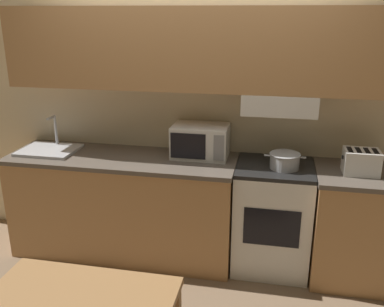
{
  "coord_description": "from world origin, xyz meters",
  "views": [
    {
      "loc": [
        0.64,
        -3.5,
        2.05
      ],
      "look_at": [
        0.05,
        -0.56,
        1.04
      ],
      "focal_mm": 40.0,
      "sensor_mm": 36.0,
      "label": 1
    }
  ],
  "objects_px": {
    "toaster": "(361,162)",
    "cooking_pot": "(285,160)",
    "sink_basin": "(49,149)",
    "microwave": "(201,141)",
    "stove_range": "(272,217)"
  },
  "relations": [
    {
      "from": "cooking_pot",
      "to": "toaster",
      "type": "bearing_deg",
      "value": -0.13
    },
    {
      "from": "toaster",
      "to": "sink_basin",
      "type": "height_order",
      "value": "sink_basin"
    },
    {
      "from": "stove_range",
      "to": "sink_basin",
      "type": "height_order",
      "value": "sink_basin"
    },
    {
      "from": "stove_range",
      "to": "microwave",
      "type": "xyz_separation_m",
      "value": [
        -0.62,
        0.11,
        0.58
      ]
    },
    {
      "from": "cooking_pot",
      "to": "microwave",
      "type": "xyz_separation_m",
      "value": [
        -0.69,
        0.15,
        0.07
      ]
    },
    {
      "from": "stove_range",
      "to": "toaster",
      "type": "height_order",
      "value": "toaster"
    },
    {
      "from": "stove_range",
      "to": "microwave",
      "type": "bearing_deg",
      "value": 169.98
    },
    {
      "from": "microwave",
      "to": "stove_range",
      "type": "bearing_deg",
      "value": -10.02
    },
    {
      "from": "microwave",
      "to": "sink_basin",
      "type": "bearing_deg",
      "value": -174.3
    },
    {
      "from": "cooking_pot",
      "to": "toaster",
      "type": "relative_size",
      "value": 1.18
    },
    {
      "from": "sink_basin",
      "to": "microwave",
      "type": "bearing_deg",
      "value": 5.7
    },
    {
      "from": "toaster",
      "to": "cooking_pot",
      "type": "bearing_deg",
      "value": 179.87
    },
    {
      "from": "cooking_pot",
      "to": "microwave",
      "type": "height_order",
      "value": "microwave"
    },
    {
      "from": "toaster",
      "to": "sink_basin",
      "type": "xyz_separation_m",
      "value": [
        -2.54,
        0.02,
        -0.07
      ]
    },
    {
      "from": "microwave",
      "to": "sink_basin",
      "type": "xyz_separation_m",
      "value": [
        -1.3,
        -0.13,
        -0.11
      ]
    }
  ]
}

